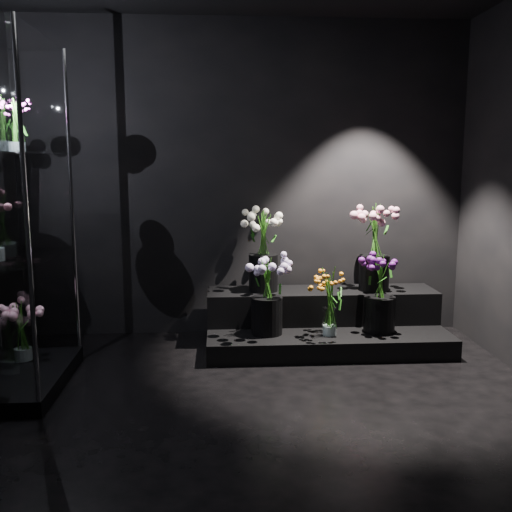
{
  "coord_description": "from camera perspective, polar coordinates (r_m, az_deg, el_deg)",
  "views": [
    {
      "loc": [
        -0.22,
        -3.15,
        1.56
      ],
      "look_at": [
        0.05,
        1.2,
        0.84
      ],
      "focal_mm": 40.0,
      "sensor_mm": 36.0,
      "label": 1
    }
  ],
  "objects": [
    {
      "name": "bouquet_case_base_pink",
      "position": [
        4.57,
        -22.39,
        -6.76
      ],
      "size": [
        0.42,
        0.42,
        0.44
      ],
      "rotation": [
        0.0,
        0.0,
        0.41
      ],
      "color": "white",
      "rests_on": "display_case"
    },
    {
      "name": "display_riser",
      "position": [
        5.02,
        6.77,
        -6.6
      ],
      "size": [
        2.01,
        0.89,
        0.45
      ],
      "color": "black",
      "rests_on": "floor"
    },
    {
      "name": "wall_front",
      "position": [
        1.18,
        7.35,
        1.33
      ],
      "size": [
        4.0,
        0.0,
        4.0
      ],
      "primitive_type": "plane",
      "rotation": [
        -1.57,
        0.0,
        0.0
      ],
      "color": "black",
      "rests_on": "floor"
    },
    {
      "name": "bouquet_orange_bells",
      "position": [
        4.65,
        7.42,
        -4.46
      ],
      "size": [
        0.28,
        0.28,
        0.55
      ],
      "rotation": [
        0.0,
        0.0,
        0.02
      ],
      "color": "white",
      "rests_on": "display_riser"
    },
    {
      "name": "bouquet_pink_roses",
      "position": [
        5.06,
        11.82,
        1.33
      ],
      "size": [
        0.48,
        0.48,
        0.75
      ],
      "rotation": [
        0.0,
        0.0,
        -0.31
      ],
      "color": "black",
      "rests_on": "display_riser"
    },
    {
      "name": "wall_back",
      "position": [
        5.15,
        -1.19,
        7.58
      ],
      "size": [
        4.0,
        0.0,
        4.0
      ],
      "primitive_type": "plane",
      "rotation": [
        1.57,
        0.0,
        0.0
      ],
      "color": "black",
      "rests_on": "floor"
    },
    {
      "name": "bouquet_cream_roses",
      "position": [
        4.94,
        0.74,
        1.08
      ],
      "size": [
        0.4,
        0.4,
        0.7
      ],
      "rotation": [
        0.0,
        0.0,
        0.06
      ],
      "color": "black",
      "rests_on": "display_riser"
    },
    {
      "name": "floor",
      "position": [
        3.52,
        0.38,
        -16.97
      ],
      "size": [
        4.0,
        4.0,
        0.0
      ],
      "primitive_type": "plane",
      "color": "black",
      "rests_on": "ground"
    },
    {
      "name": "bouquet_lilac",
      "position": [
        4.64,
        1.1,
        -3.39
      ],
      "size": [
        0.5,
        0.5,
        0.64
      ],
      "rotation": [
        0.0,
        0.0,
        0.37
      ],
      "color": "black",
      "rests_on": "display_riser"
    },
    {
      "name": "display_case",
      "position": [
        4.18,
        -23.68,
        3.5
      ],
      "size": [
        0.65,
        1.08,
        2.38
      ],
      "color": "black",
      "rests_on": "floor"
    },
    {
      "name": "bouquet_case_magenta",
      "position": [
        4.29,
        -22.92,
        11.94
      ],
      "size": [
        0.25,
        0.25,
        0.35
      ],
      "rotation": [
        0.0,
        0.0,
        0.23
      ],
      "color": "white",
      "rests_on": "display_case"
    },
    {
      "name": "bouquet_purple",
      "position": [
        4.81,
        12.32,
        -3.32
      ],
      "size": [
        0.39,
        0.39,
        0.66
      ],
      "rotation": [
        0.0,
        0.0,
        0.26
      ],
      "color": "black",
      "rests_on": "display_riser"
    }
  ]
}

